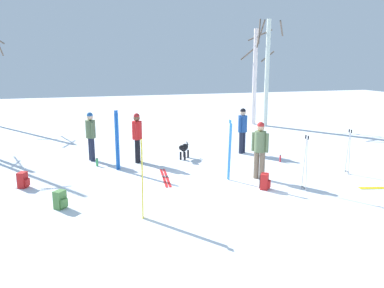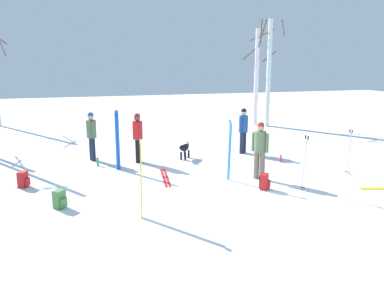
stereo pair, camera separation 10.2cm
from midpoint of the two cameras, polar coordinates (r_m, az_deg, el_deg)
name	(u,v)px [view 2 (the right image)]	position (r m, az deg, el deg)	size (l,w,h in m)	color
ground_plane	(215,197)	(10.04, 3.78, -7.88)	(60.00, 60.00, 0.00)	white
person_0	(138,134)	(13.29, -7.85, 1.42)	(0.34, 0.50, 1.72)	black
person_1	(260,147)	(11.46, 10.29, -0.40)	(0.40, 0.40, 1.72)	#72604C
person_2	(91,133)	(13.84, -14.48, 1.58)	(0.34, 0.50, 1.72)	#1E2338
person_3	(243,128)	(14.61, 7.82, 2.40)	(0.43, 0.36, 1.72)	#1E2338
dog	(185,148)	(13.73, -0.90, -0.65)	(0.54, 0.77, 0.57)	black
ski_pair_planted_0	(117,141)	(12.47, -10.76, 0.51)	(0.14, 0.05, 1.93)	blue
ski_pair_planted_1	(230,151)	(11.20, 5.84, -1.01)	(0.03, 0.24, 1.80)	blue
ski_pair_planted_2	(141,179)	(8.60, -7.22, -5.18)	(0.08, 0.24, 1.79)	yellow
ski_pair_lying_1	(165,177)	(11.65, -3.74, -4.96)	(0.38, 1.84, 0.05)	red
ski_poles_0	(305,162)	(10.74, 16.71, -2.51)	(0.07, 0.22, 1.52)	#B2B2BC
ski_poles_1	(349,151)	(12.77, 22.50, -0.91)	(0.07, 0.20, 1.40)	#B2B2BC
backpack_0	(23,180)	(11.69, -23.51, -4.87)	(0.34, 0.32, 0.44)	red
backpack_1	(265,182)	(10.74, 10.98, -5.52)	(0.34, 0.33, 0.44)	red
backpack_2	(60,199)	(9.77, -18.75, -7.78)	(0.35, 0.34, 0.44)	#4C7F3F
water_bottle_0	(281,159)	(13.70, 13.24, -2.14)	(0.06, 0.06, 0.26)	red
water_bottle_1	(98,162)	(13.23, -13.60, -2.62)	(0.08, 0.08, 0.28)	green
birch_tree_3	(257,74)	(21.44, 9.70, 10.15)	(1.66, 1.35, 5.55)	silver
birch_tree_4	(269,70)	(20.81, 11.43, 10.65)	(1.70, 1.69, 5.59)	silver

